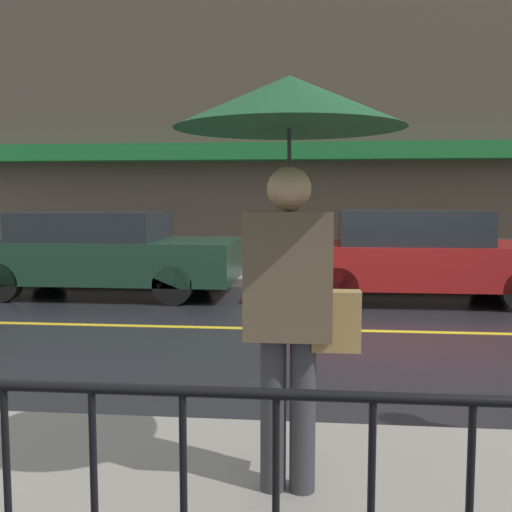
% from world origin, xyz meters
% --- Properties ---
extents(ground_plane, '(80.00, 80.00, 0.00)m').
position_xyz_m(ground_plane, '(0.00, 0.00, 0.00)').
color(ground_plane, black).
extents(sidewalk_far, '(28.00, 2.09, 0.14)m').
position_xyz_m(sidewalk_far, '(0.00, 4.51, 0.07)').
color(sidewalk_far, gray).
rests_on(sidewalk_far, ground_plane).
extents(lane_marking, '(25.20, 0.12, 0.01)m').
position_xyz_m(lane_marking, '(0.00, 0.00, 0.00)').
color(lane_marking, gold).
rests_on(lane_marking, ground_plane).
extents(building_storefront, '(28.00, 0.85, 6.14)m').
position_xyz_m(building_storefront, '(0.00, 5.69, 3.04)').
color(building_storefront, '#4C4238').
rests_on(building_storefront, ground_plane).
extents(pedestrian, '(1.13, 1.13, 2.08)m').
position_xyz_m(pedestrian, '(-1.02, -4.41, 1.83)').
color(pedestrian, '#333338').
rests_on(pedestrian, sidewalk_near).
extents(car_dark_green, '(4.45, 1.86, 1.40)m').
position_xyz_m(car_dark_green, '(-4.48, 2.36, 0.72)').
color(car_dark_green, '#193828').
rests_on(car_dark_green, ground_plane).
extents(car_red, '(4.27, 1.93, 1.44)m').
position_xyz_m(car_red, '(0.72, 2.36, 0.73)').
color(car_red, maroon).
rests_on(car_red, ground_plane).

